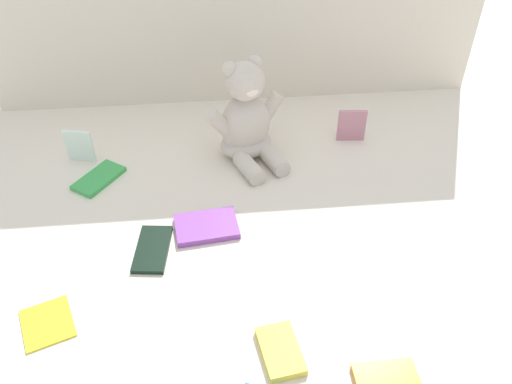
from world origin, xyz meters
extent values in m
plane|color=silver|center=(0.00, 0.00, 0.00)|extent=(3.20, 3.20, 0.00)
ellipsoid|color=beige|center=(0.00, 0.19, 0.09)|extent=(0.16, 0.14, 0.17)
ellipsoid|color=beige|center=(0.00, 0.18, 0.03)|extent=(0.17, 0.16, 0.06)
sphere|color=beige|center=(0.00, 0.18, 0.21)|extent=(0.13, 0.13, 0.10)
ellipsoid|color=white|center=(0.01, 0.15, 0.21)|extent=(0.05, 0.04, 0.03)
sphere|color=beige|center=(-0.04, 0.18, 0.25)|extent=(0.05, 0.05, 0.04)
sphere|color=beige|center=(0.03, 0.20, 0.25)|extent=(0.05, 0.05, 0.04)
cylinder|color=beige|center=(-0.07, 0.15, 0.12)|extent=(0.09, 0.06, 0.09)
cylinder|color=beige|center=(0.06, 0.21, 0.12)|extent=(0.09, 0.06, 0.09)
cylinder|color=beige|center=(0.00, 0.09, 0.02)|extent=(0.08, 0.11, 0.04)
cylinder|color=beige|center=(0.07, 0.11, 0.02)|extent=(0.08, 0.11, 0.04)
cube|color=green|center=(-0.38, 0.10, 0.01)|extent=(0.13, 0.14, 0.01)
cube|color=gold|center=(0.01, -0.43, 0.01)|extent=(0.08, 0.12, 0.02)
cube|color=yellow|center=(-0.42, -0.33, 0.00)|extent=(0.12, 0.13, 0.01)
cube|color=#C17E90|center=(0.29, 0.22, 0.05)|extent=(0.08, 0.02, 0.09)
cube|color=purple|center=(-0.11, -0.10, 0.01)|extent=(0.15, 0.11, 0.01)
cube|color=white|center=(-0.43, 0.19, 0.05)|extent=(0.07, 0.03, 0.09)
cube|color=orange|center=(0.18, -0.51, 0.01)|extent=(0.11, 0.08, 0.01)
cube|color=black|center=(-0.23, -0.16, 0.01)|extent=(0.08, 0.14, 0.01)
camera|label=1|loc=(-0.09, -0.97, 0.84)|focal=37.58mm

